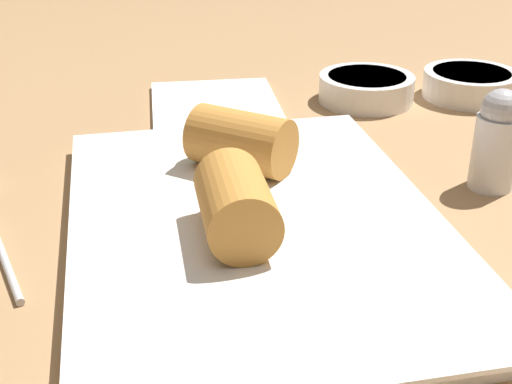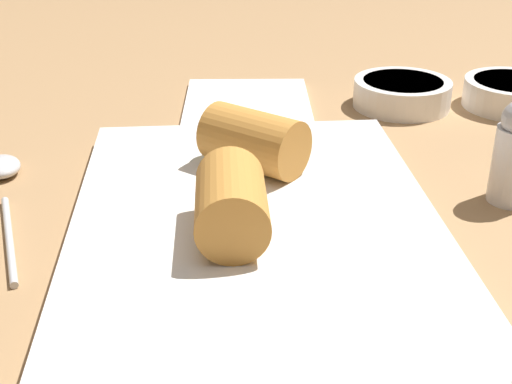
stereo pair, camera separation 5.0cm
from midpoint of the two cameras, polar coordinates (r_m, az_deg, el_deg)
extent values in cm
cube|color=#A87F54|center=(43.48, 1.53, -7.47)|extent=(180.00, 140.00, 2.00)
cube|color=white|center=(46.08, 3.11, -3.03)|extent=(31.85, 22.64, 1.20)
cube|color=white|center=(45.72, 3.14, -2.22)|extent=(33.13, 23.55, 0.30)
cylinder|color=#C68438|center=(42.47, 1.35, -1.00)|extent=(7.30, 4.55, 4.37)
sphere|color=beige|center=(45.09, 1.06, 0.73)|extent=(2.84, 2.84, 2.84)
cylinder|color=#C68438|center=(51.40, 2.62, 4.07)|extent=(8.01, 8.30, 4.37)
sphere|color=#6B9E47|center=(52.96, -0.03, 4.79)|extent=(2.84, 2.84, 2.84)
cylinder|color=white|center=(70.50, 13.63, 7.62)|extent=(9.23, 9.23, 2.63)
cylinder|color=#477038|center=(70.17, 13.72, 8.45)|extent=(7.57, 7.57, 0.47)
cylinder|color=silver|center=(47.54, -16.35, -3.67)|extent=(11.15, 3.52, 0.50)
ellipsoid|color=silver|center=(57.11, -17.41, 1.89)|extent=(4.40, 3.80, 1.30)
cube|color=white|center=(68.71, 1.40, 6.98)|extent=(14.73, 12.77, 0.60)
camera|label=1|loc=(0.03, -86.80, 1.60)|focal=50.00mm
camera|label=2|loc=(0.03, 93.20, -1.60)|focal=50.00mm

